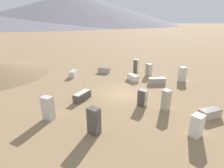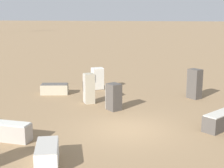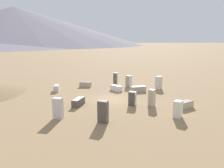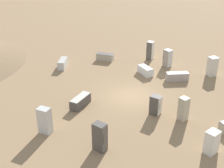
{
  "view_description": "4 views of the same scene",
  "coord_description": "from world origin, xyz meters",
  "px_view_note": "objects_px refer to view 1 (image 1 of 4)",
  "views": [
    {
      "loc": [
        -16.41,
        -0.61,
        6.98
      ],
      "look_at": [
        0.41,
        1.13,
        0.83
      ],
      "focal_mm": 28.0,
      "sensor_mm": 36.0,
      "label": 1
    },
    {
      "loc": [
        12.08,
        5.1,
        4.82
      ],
      "look_at": [
        -0.89,
        -1.17,
        1.78
      ],
      "focal_mm": 50.0,
      "sensor_mm": 36.0,
      "label": 2
    },
    {
      "loc": [
        -23.69,
        2.85,
        6.6
      ],
      "look_at": [
        1.08,
        -0.14,
        1.57
      ],
      "focal_mm": 35.0,
      "sensor_mm": 36.0,
      "label": 3
    },
    {
      "loc": [
        -21.67,
        -0.65,
        11.88
      ],
      "look_at": [
        -0.3,
        1.49,
        1.14
      ],
      "focal_mm": 50.0,
      "sensor_mm": 36.0,
      "label": 4
    }
  ],
  "objects_px": {
    "discarded_fridge_0": "(48,108)",
    "discarded_fridge_6": "(197,126)",
    "discarded_fridge_11": "(104,70)",
    "discarded_fridge_12": "(182,74)",
    "discarded_fridge_13": "(136,66)",
    "discarded_fridge_8": "(133,78)",
    "discarded_fridge_2": "(73,74)",
    "discarded_fridge_4": "(157,81)",
    "discarded_fridge_1": "(149,70)",
    "discarded_fridge_3": "(210,113)",
    "discarded_fridge_10": "(143,98)",
    "discarded_fridge_5": "(94,121)",
    "discarded_fridge_9": "(82,96)",
    "discarded_fridge_7": "(166,100)"
  },
  "relations": [
    {
      "from": "discarded_fridge_4",
      "to": "discarded_fridge_11",
      "type": "height_order",
      "value": "discarded_fridge_4"
    },
    {
      "from": "discarded_fridge_1",
      "to": "discarded_fridge_3",
      "type": "distance_m",
      "value": 10.96
    },
    {
      "from": "discarded_fridge_10",
      "to": "discarded_fridge_12",
      "type": "relative_size",
      "value": 0.82
    },
    {
      "from": "discarded_fridge_11",
      "to": "discarded_fridge_5",
      "type": "bearing_deg",
      "value": 16.33
    },
    {
      "from": "discarded_fridge_0",
      "to": "discarded_fridge_8",
      "type": "height_order",
      "value": "discarded_fridge_0"
    },
    {
      "from": "discarded_fridge_8",
      "to": "discarded_fridge_9",
      "type": "xyz_separation_m",
      "value": [
        -6.15,
        4.78,
        0.02
      ]
    },
    {
      "from": "discarded_fridge_0",
      "to": "discarded_fridge_6",
      "type": "height_order",
      "value": "discarded_fridge_0"
    },
    {
      "from": "discarded_fridge_9",
      "to": "discarded_fridge_1",
      "type": "bearing_deg",
      "value": -107.15
    },
    {
      "from": "discarded_fridge_7",
      "to": "discarded_fridge_11",
      "type": "distance_m",
      "value": 12.29
    },
    {
      "from": "discarded_fridge_6",
      "to": "discarded_fridge_7",
      "type": "xyz_separation_m",
      "value": [
        3.41,
        1.28,
        0.12
      ]
    },
    {
      "from": "discarded_fridge_0",
      "to": "discarded_fridge_1",
      "type": "bearing_deg",
      "value": 73.09
    },
    {
      "from": "discarded_fridge_0",
      "to": "discarded_fridge_7",
      "type": "xyz_separation_m",
      "value": [
        2.37,
        -8.98,
        -0.03
      ]
    },
    {
      "from": "discarded_fridge_0",
      "to": "discarded_fridge_7",
      "type": "relative_size",
      "value": 1.03
    },
    {
      "from": "discarded_fridge_12",
      "to": "discarded_fridge_0",
      "type": "bearing_deg",
      "value": -169.94
    },
    {
      "from": "discarded_fridge_0",
      "to": "discarded_fridge_12",
      "type": "relative_size",
      "value": 1.02
    },
    {
      "from": "discarded_fridge_12",
      "to": "discarded_fridge_13",
      "type": "xyz_separation_m",
      "value": [
        3.41,
        5.47,
        0.05
      ]
    },
    {
      "from": "discarded_fridge_4",
      "to": "discarded_fridge_10",
      "type": "height_order",
      "value": "discarded_fridge_10"
    },
    {
      "from": "discarded_fridge_0",
      "to": "discarded_fridge_12",
      "type": "bearing_deg",
      "value": 58.02
    },
    {
      "from": "discarded_fridge_6",
      "to": "discarded_fridge_11",
      "type": "relative_size",
      "value": 0.84
    },
    {
      "from": "discarded_fridge_0",
      "to": "discarded_fridge_4",
      "type": "relative_size",
      "value": 0.89
    },
    {
      "from": "discarded_fridge_7",
      "to": "discarded_fridge_8",
      "type": "distance_m",
      "value": 7.8
    },
    {
      "from": "discarded_fridge_1",
      "to": "discarded_fridge_6",
      "type": "distance_m",
      "value": 12.92
    },
    {
      "from": "discarded_fridge_4",
      "to": "discarded_fridge_9",
      "type": "distance_m",
      "value": 9.11
    },
    {
      "from": "discarded_fridge_2",
      "to": "discarded_fridge_12",
      "type": "bearing_deg",
      "value": 177.08
    },
    {
      "from": "discarded_fridge_8",
      "to": "discarded_fridge_12",
      "type": "relative_size",
      "value": 1.0
    },
    {
      "from": "discarded_fridge_1",
      "to": "discarded_fridge_12",
      "type": "xyz_separation_m",
      "value": [
        -1.73,
        -3.83,
        0.05
      ]
    },
    {
      "from": "discarded_fridge_3",
      "to": "discarded_fridge_8",
      "type": "xyz_separation_m",
      "value": [
        8.28,
        5.72,
        0.02
      ]
    },
    {
      "from": "discarded_fridge_8",
      "to": "discarded_fridge_10",
      "type": "xyz_separation_m",
      "value": [
        -6.74,
        -0.74,
        0.36
      ]
    },
    {
      "from": "discarded_fridge_0",
      "to": "discarded_fridge_5",
      "type": "distance_m",
      "value": 4.0
    },
    {
      "from": "discarded_fridge_13",
      "to": "discarded_fridge_4",
      "type": "bearing_deg",
      "value": 139.46
    },
    {
      "from": "discarded_fridge_13",
      "to": "discarded_fridge_8",
      "type": "bearing_deg",
      "value": 106.74
    },
    {
      "from": "discarded_fridge_5",
      "to": "discarded_fridge_9",
      "type": "distance_m",
      "value": 5.44
    },
    {
      "from": "discarded_fridge_9",
      "to": "discarded_fridge_11",
      "type": "distance_m",
      "value": 9.16
    },
    {
      "from": "discarded_fridge_4",
      "to": "discarded_fridge_8",
      "type": "xyz_separation_m",
      "value": [
        1.05,
        2.76,
        -0.02
      ]
    },
    {
      "from": "discarded_fridge_0",
      "to": "discarded_fridge_6",
      "type": "relative_size",
      "value": 1.2
    },
    {
      "from": "discarded_fridge_2",
      "to": "discarded_fridge_5",
      "type": "relative_size",
      "value": 0.99
    },
    {
      "from": "discarded_fridge_5",
      "to": "discarded_fridge_10",
      "type": "xyz_separation_m",
      "value": [
        4.38,
        -3.38,
        -0.19
      ]
    },
    {
      "from": "discarded_fridge_3",
      "to": "discarded_fridge_13",
      "type": "height_order",
      "value": "discarded_fridge_13"
    },
    {
      "from": "discarded_fridge_2",
      "to": "discarded_fridge_4",
      "type": "distance_m",
      "value": 10.76
    },
    {
      "from": "discarded_fridge_4",
      "to": "discarded_fridge_8",
      "type": "distance_m",
      "value": 2.95
    },
    {
      "from": "discarded_fridge_3",
      "to": "discarded_fridge_11",
      "type": "relative_size",
      "value": 1.06
    },
    {
      "from": "discarded_fridge_9",
      "to": "discarded_fridge_12",
      "type": "xyz_separation_m",
      "value": [
        6.46,
        -10.69,
        0.51
      ]
    },
    {
      "from": "discarded_fridge_10",
      "to": "discarded_fridge_11",
      "type": "relative_size",
      "value": 0.81
    },
    {
      "from": "discarded_fridge_2",
      "to": "discarded_fridge_6",
      "type": "xyz_separation_m",
      "value": [
        -11.57,
        -11.71,
        0.36
      ]
    },
    {
      "from": "discarded_fridge_6",
      "to": "discarded_fridge_10",
      "type": "bearing_deg",
      "value": 81.07
    },
    {
      "from": "discarded_fridge_13",
      "to": "discarded_fridge_6",
      "type": "bearing_deg",
      "value": 126.87
    },
    {
      "from": "discarded_fridge_0",
      "to": "discarded_fridge_9",
      "type": "xyz_separation_m",
      "value": [
        3.56,
        -1.6,
        -0.53
      ]
    },
    {
      "from": "discarded_fridge_1",
      "to": "discarded_fridge_3",
      "type": "xyz_separation_m",
      "value": [
        -10.32,
        -3.64,
        -0.49
      ]
    },
    {
      "from": "discarded_fridge_5",
      "to": "discarded_fridge_8",
      "type": "height_order",
      "value": "discarded_fridge_5"
    },
    {
      "from": "discarded_fridge_6",
      "to": "discarded_fridge_11",
      "type": "xyz_separation_m",
      "value": [
        13.73,
        7.93,
        -0.4
      ]
    }
  ]
}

